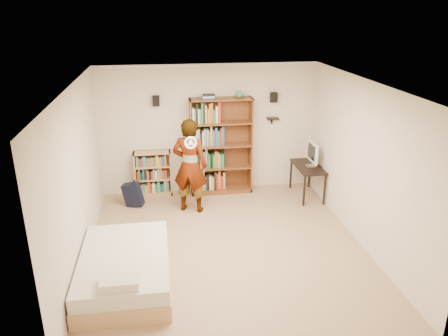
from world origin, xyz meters
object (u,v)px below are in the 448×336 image
at_px(tall_bookshelf, 221,147).
at_px(computer_desk, 307,181).
at_px(person, 190,166).
at_px(low_bookshelf, 153,174).
at_px(daybed, 125,265).

relative_size(tall_bookshelf, computer_desk, 2.05).
height_order(tall_bookshelf, person, tall_bookshelf).
bearing_deg(low_bookshelf, computer_desk, -9.67).
bearing_deg(daybed, person, 63.45).
height_order(tall_bookshelf, daybed, tall_bookshelf).
height_order(computer_desk, daybed, computer_desk).
bearing_deg(daybed, low_bookshelf, 82.62).
distance_m(tall_bookshelf, person, 1.09).
bearing_deg(low_bookshelf, person, -49.92).
xyz_separation_m(tall_bookshelf, person, (-0.71, -0.81, -0.09)).
bearing_deg(computer_desk, person, -172.67).
distance_m(low_bookshelf, daybed, 3.14).
height_order(computer_desk, person, person).
xyz_separation_m(tall_bookshelf, daybed, (-1.84, -3.06, -0.73)).
bearing_deg(daybed, tall_bookshelf, 59.03).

